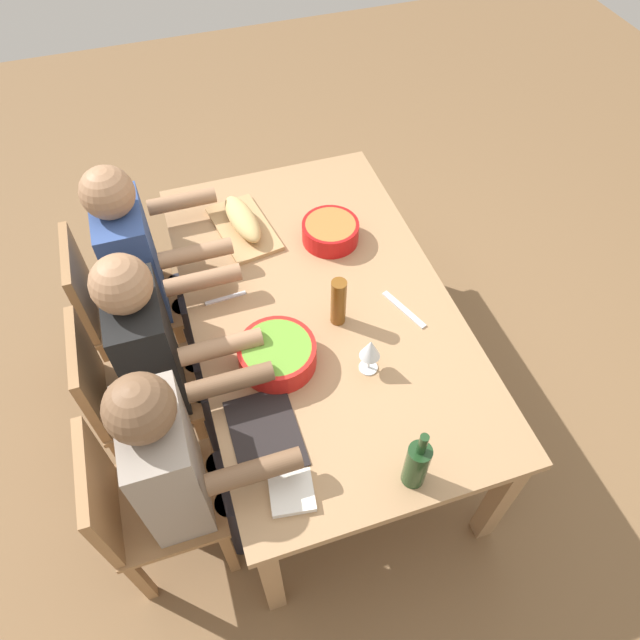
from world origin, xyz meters
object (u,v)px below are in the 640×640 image
Objects in this scene: diner_far_left at (181,464)px; napkin_stack at (292,492)px; dining_table at (320,315)px; wine_bottle at (417,464)px; chair_far_center at (126,391)px; chair_far_right at (114,304)px; wine_glass at (370,350)px; chair_far_left at (141,504)px; cutting_board at (244,228)px; diner_far_center at (159,350)px; serving_bowl_fruit at (330,231)px; bread_loaf at (242,219)px; diner_far_right at (143,262)px; serving_bowl_salad at (277,353)px; beer_bottle at (338,302)px.

diner_far_left reaches higher than napkin_stack.
wine_bottle reaches higher than dining_table.
diner_far_left is (-0.49, -0.18, 0.21)m from chair_far_center.
chair_far_right is 5.12× the size of wine_glass.
cutting_board is at bearing -32.64° from chair_far_left.
serving_bowl_fruit is (0.34, -0.81, 0.09)m from diner_far_center.
chair_far_right is at bearing 59.49° from dining_table.
chair_far_left is at bearing 147.36° from bread_loaf.
diner_far_right is 1.27m from napkin_stack.
wine_glass is (-0.35, -0.91, 0.37)m from chair_far_center.
cutting_board is (0.02, -0.65, 0.27)m from chair_far_right.
diner_far_right is 1.13m from wine_glass.
chair_far_center is at bearing 69.48° from serving_bowl_salad.
diner_far_left is (-0.00, -0.18, 0.21)m from chair_far_left.
serving_bowl_fruit is (0.83, -0.81, 0.09)m from diner_far_left.
diner_far_left is 8.57× the size of napkin_stack.
beer_bottle is at bearing -60.72° from diner_far_left.
diner_far_right is at bearing 92.40° from cutting_board.
wine_bottle is (-1.13, 0.10, 0.06)m from serving_bowl_fruit.
chair_far_left is 2.93× the size of wine_bottle.
chair_far_left is at bearing 120.51° from dining_table.
wine_bottle is at bearing -138.27° from diner_far_center.
wine_glass is (-0.85, -0.91, 0.37)m from chair_far_right.
serving_bowl_salad is at bearing -57.18° from diner_far_left.
bread_loaf reaches higher than cutting_board.
beer_bottle reaches higher than serving_bowl_salad.
cutting_board is at bearing 63.03° from serving_bowl_fruit.
dining_table is 4.50× the size of cutting_board.
diner_far_center is at bearing 24.04° from napkin_stack.
chair_far_center is (0.00, 0.84, -0.18)m from dining_table.
wine_glass is (0.14, -0.73, 0.16)m from diner_far_left.
wine_bottle is at bearing -152.84° from serving_bowl_salad.
diner_far_left reaches higher than chair_far_right.
diner_far_left is (-0.49, 0.66, 0.03)m from dining_table.
serving_bowl_fruit is 0.39m from bread_loaf.
beer_bottle is (-0.44, 0.12, 0.06)m from serving_bowl_fruit.
bread_loaf is 2.29× the size of napkin_stack.
wine_bottle reaches higher than serving_bowl_salad.
chair_far_left is 2.12× the size of cutting_board.
diner_far_left reaches higher than chair_far_center.
serving_bowl_fruit is 0.70m from wine_glass.
diner_far_right is 8.57× the size of napkin_stack.
bread_loaf is (0.51, 0.19, 0.14)m from dining_table.
diner_far_right is 3.75× the size of bread_loaf.
diner_far_right is 0.93m from beer_bottle.
diner_far_left is at bearing 100.94° from wine_glass.
beer_bottle reaches higher than serving_bowl_fruit.
bread_loaf is (0.51, -0.46, 0.11)m from diner_far_center.
serving_bowl_salad is 0.90× the size of bread_loaf.
chair_far_right is 1.35m from napkin_stack.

